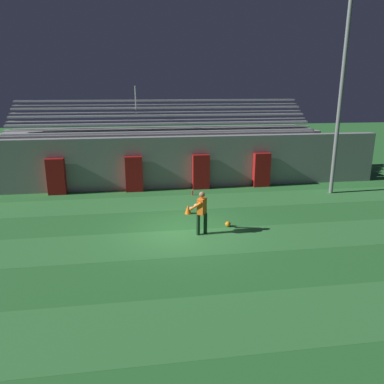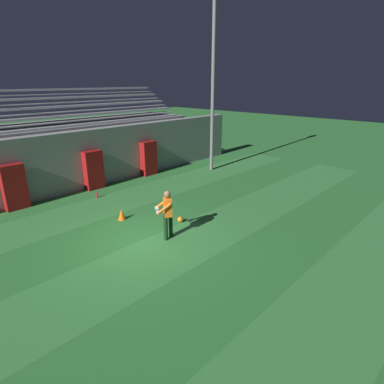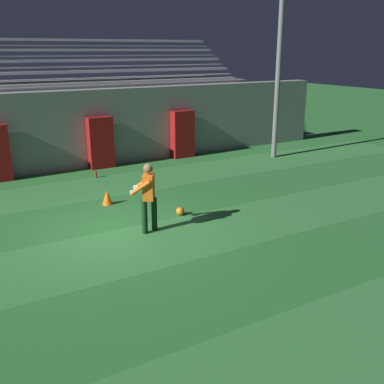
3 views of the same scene
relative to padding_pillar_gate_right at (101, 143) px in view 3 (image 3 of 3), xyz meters
name	(u,v)px [view 3 (image 3 of 3)]	position (x,y,z in m)	size (l,w,h in m)	color
ground_plane	(114,230)	(-1.79, -5.95, -0.93)	(80.00, 80.00, 0.00)	#2D7533
turf_stripe_near	(277,381)	(-1.79, -11.95, -0.93)	(28.00, 2.40, 0.01)	#38843D
turf_stripe_mid	(133,248)	(-1.79, -7.15, -0.93)	(28.00, 2.40, 0.01)	#38843D
turf_stripe_far	(72,191)	(-1.79, -2.35, -0.93)	(28.00, 2.40, 0.01)	#38843D
back_wall	(46,132)	(-1.79, 0.55, 0.47)	(24.00, 0.60, 2.80)	gray
padding_pillar_gate_right	(101,143)	(0.00, 0.00, 0.00)	(0.90, 0.44, 1.87)	maroon
padding_pillar_far_right	(182,134)	(3.41, 0.00, 0.00)	(0.90, 0.44, 1.87)	maroon
bleacher_stand	(32,120)	(-1.79, 2.89, 0.57)	(18.00, 4.05, 5.43)	gray
goalkeeper	(148,194)	(-1.08, -6.46, 0.02)	(0.71, 0.74, 1.67)	#143319
soccer_ball	(180,211)	(0.10, -5.85, -0.82)	(0.22, 0.22, 0.22)	orange
traffic_cone	(107,197)	(-1.26, -4.06, -0.72)	(0.30, 0.30, 0.42)	orange
water_bottle	(96,174)	(-0.65, -1.24, -0.81)	(0.07, 0.07, 0.24)	red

